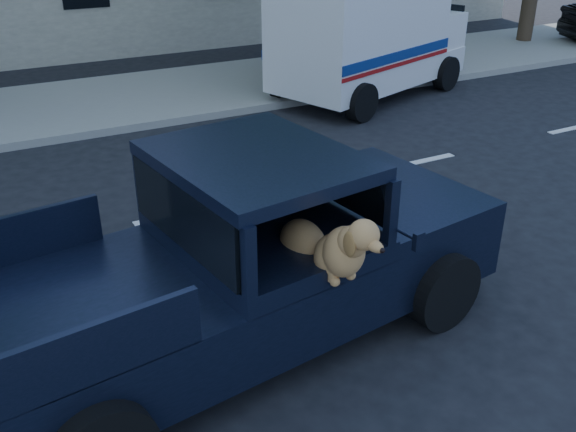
% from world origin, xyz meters
% --- Properties ---
extents(ground, '(120.00, 120.00, 0.00)m').
position_xyz_m(ground, '(0.00, 0.00, 0.00)').
color(ground, black).
rests_on(ground, ground).
extents(far_sidewalk, '(60.00, 4.00, 0.15)m').
position_xyz_m(far_sidewalk, '(0.00, 9.20, 0.07)').
color(far_sidewalk, gray).
rests_on(far_sidewalk, ground).
extents(lane_stripes, '(21.60, 0.14, 0.01)m').
position_xyz_m(lane_stripes, '(2.00, 3.40, 0.01)').
color(lane_stripes, silver).
rests_on(lane_stripes, ground).
extents(pickup_truck, '(5.57, 2.96, 1.91)m').
position_xyz_m(pickup_truck, '(-0.64, 0.43, 0.65)').
color(pickup_truck, black).
rests_on(pickup_truck, ground).
extents(mail_truck, '(5.05, 3.54, 2.53)m').
position_xyz_m(mail_truck, '(5.59, 7.20, 1.11)').
color(mail_truck, silver).
rests_on(mail_truck, ground).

